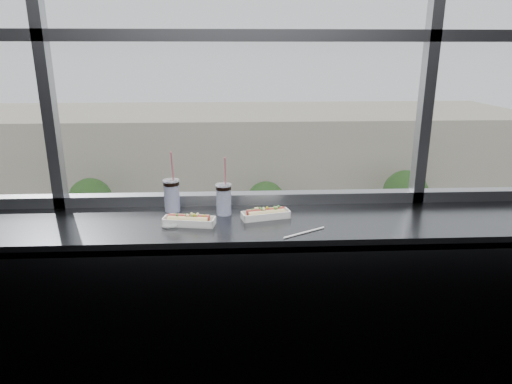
{
  "coord_description": "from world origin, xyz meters",
  "views": [
    {
      "loc": [
        -0.04,
        -0.95,
        1.92
      ],
      "look_at": [
        0.07,
        1.23,
        1.25
      ],
      "focal_mm": 32.0,
      "sensor_mm": 36.0,
      "label": 1
    }
  ],
  "objects_px": {
    "hotdog_tray_right": "(266,214)",
    "loose_straw": "(304,233)",
    "pedestrian_c": "(329,222)",
    "hotdog_tray_left": "(189,220)",
    "car_far_a": "(81,249)",
    "tree_center": "(266,201)",
    "tree_right": "(405,192)",
    "wrapper": "(170,226)",
    "soda_cup_right": "(224,198)",
    "tree_left": "(90,200)",
    "soda_cup_left": "(172,194)",
    "pedestrian_b": "(213,225)",
    "pedestrian_d": "(384,222)",
    "car_near_e": "(496,313)",
    "car_near_d": "(420,314)",
    "pedestrian_a": "(143,228)",
    "car_near_b": "(85,323)",
    "car_far_b": "(276,246)"
  },
  "relations": [
    {
      "from": "hotdog_tray_right",
      "to": "loose_straw",
      "type": "relative_size",
      "value": 1.08
    },
    {
      "from": "hotdog_tray_right",
      "to": "pedestrian_c",
      "type": "relative_size",
      "value": 0.13
    },
    {
      "from": "hotdog_tray_left",
      "to": "car_far_a",
      "type": "bearing_deg",
      "value": 120.27
    },
    {
      "from": "tree_center",
      "to": "tree_right",
      "type": "xyz_separation_m",
      "value": [
        9.97,
        0.0,
        0.46
      ]
    },
    {
      "from": "loose_straw",
      "to": "wrapper",
      "type": "xyz_separation_m",
      "value": [
        -0.64,
        0.11,
        0.01
      ]
    },
    {
      "from": "loose_straw",
      "to": "wrapper",
      "type": "bearing_deg",
      "value": 140.41
    },
    {
      "from": "soda_cup_right",
      "to": "tree_left",
      "type": "bearing_deg",
      "value": 109.28
    },
    {
      "from": "soda_cup_left",
      "to": "tree_right",
      "type": "height_order",
      "value": "soda_cup_left"
    },
    {
      "from": "soda_cup_left",
      "to": "pedestrian_b",
      "type": "bearing_deg",
      "value": 92.41
    },
    {
      "from": "pedestrian_b",
      "to": "tree_right",
      "type": "bearing_deg",
      "value": -89.54
    },
    {
      "from": "soda_cup_right",
      "to": "pedestrian_b",
      "type": "distance_m",
      "value": 30.19
    },
    {
      "from": "hotdog_tray_left",
      "to": "soda_cup_left",
      "type": "height_order",
      "value": "soda_cup_left"
    },
    {
      "from": "pedestrian_d",
      "to": "car_near_e",
      "type": "bearing_deg",
      "value": -82.2
    },
    {
      "from": "car_near_d",
      "to": "car_near_e",
      "type": "bearing_deg",
      "value": -82.91
    },
    {
      "from": "pedestrian_d",
      "to": "pedestrian_b",
      "type": "relative_size",
      "value": 1.02
    },
    {
      "from": "car_far_a",
      "to": "tree_left",
      "type": "bearing_deg",
      "value": 6.13
    },
    {
      "from": "car_near_e",
      "to": "loose_straw",
      "type": "bearing_deg",
      "value": 148.71
    },
    {
      "from": "pedestrian_d",
      "to": "pedestrian_a",
      "type": "distance_m",
      "value": 17.23
    },
    {
      "from": "car_near_d",
      "to": "tree_right",
      "type": "distance_m",
      "value": 12.71
    },
    {
      "from": "pedestrian_a",
      "to": "hotdog_tray_right",
      "type": "bearing_deg",
      "value": -166.77
    },
    {
      "from": "car_near_e",
      "to": "pedestrian_d",
      "type": "distance_m",
      "value": 11.92
    },
    {
      "from": "car_near_d",
      "to": "tree_right",
      "type": "relative_size",
      "value": 1.24
    },
    {
      "from": "loose_straw",
      "to": "car_near_b",
      "type": "height_order",
      "value": "loose_straw"
    },
    {
      "from": "pedestrian_c",
      "to": "pedestrian_a",
      "type": "distance_m",
      "value": 13.35
    },
    {
      "from": "soda_cup_right",
      "to": "car_far_a",
      "type": "xyz_separation_m",
      "value": [
        -9.46,
        24.18,
        -10.97
      ]
    },
    {
      "from": "car_far_b",
      "to": "pedestrian_a",
      "type": "relative_size",
      "value": 3.38
    },
    {
      "from": "soda_cup_right",
      "to": "car_far_b",
      "type": "relative_size",
      "value": 0.05
    },
    {
      "from": "car_far_a",
      "to": "car_near_d",
      "type": "xyz_separation_m",
      "value": [
        18.2,
        -8.0,
        -0.14
      ]
    },
    {
      "from": "hotdog_tray_right",
      "to": "soda_cup_left",
      "type": "height_order",
      "value": "soda_cup_left"
    },
    {
      "from": "pedestrian_a",
      "to": "pedestrian_d",
      "type": "bearing_deg",
      "value": -90.46
    },
    {
      "from": "car_near_b",
      "to": "tree_right",
      "type": "distance_m",
      "value": 22.65
    },
    {
      "from": "hotdog_tray_right",
      "to": "loose_straw",
      "type": "distance_m",
      "value": 0.27
    },
    {
      "from": "wrapper",
      "to": "loose_straw",
      "type": "bearing_deg",
      "value": -9.42
    },
    {
      "from": "car_near_b",
      "to": "tree_center",
      "type": "distance_m",
      "value": 15.17
    },
    {
      "from": "car_near_e",
      "to": "pedestrian_c",
      "type": "distance_m",
      "value": 13.43
    },
    {
      "from": "wrapper",
      "to": "pedestrian_b",
      "type": "height_order",
      "value": "wrapper"
    },
    {
      "from": "car_near_b",
      "to": "pedestrian_a",
      "type": "relative_size",
      "value": 3.15
    },
    {
      "from": "wrapper",
      "to": "pedestrian_a",
      "type": "relative_size",
      "value": 0.04
    },
    {
      "from": "pedestrian_a",
      "to": "tree_left",
      "type": "xyz_separation_m",
      "value": [
        -3.45,
        0.05,
        2.13
      ]
    },
    {
      "from": "pedestrian_d",
      "to": "pedestrian_a",
      "type": "relative_size",
      "value": 1.16
    },
    {
      "from": "tree_center",
      "to": "soda_cup_right",
      "type": "bearing_deg",
      "value": -94.66
    },
    {
      "from": "soda_cup_left",
      "to": "loose_straw",
      "type": "distance_m",
      "value": 0.76
    },
    {
      "from": "wrapper",
      "to": "car_far_b",
      "type": "distance_m",
      "value": 26.86
    },
    {
      "from": "car_near_d",
      "to": "pedestrian_a",
      "type": "xyz_separation_m",
      "value": [
        -15.16,
        11.95,
        -0.04
      ]
    },
    {
      "from": "soda_cup_right",
      "to": "pedestrian_c",
      "type": "xyz_separation_m",
      "value": [
        6.93,
        28.43,
        -11.11
      ]
    },
    {
      "from": "car_far_b",
      "to": "hotdog_tray_left",
      "type": "bearing_deg",
      "value": 165.84
    },
    {
      "from": "pedestrian_c",
      "to": "pedestrian_d",
      "type": "distance_m",
      "value": 3.91
    },
    {
      "from": "hotdog_tray_right",
      "to": "car_far_b",
      "type": "distance_m",
      "value": 26.72
    },
    {
      "from": "pedestrian_d",
      "to": "wrapper",
      "type": "bearing_deg",
      "value": -111.47
    },
    {
      "from": "hotdog_tray_right",
      "to": "pedestrian_c",
      "type": "height_order",
      "value": "hotdog_tray_right"
    }
  ]
}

